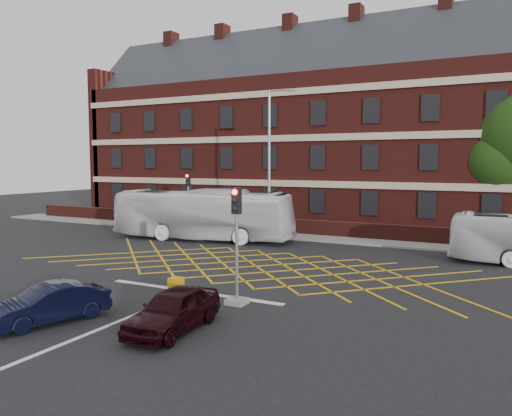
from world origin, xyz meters
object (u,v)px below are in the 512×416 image
at_px(utility_cabinet, 176,289).
at_px(bus_left, 203,214).
at_px(traffic_light_near, 237,257).
at_px(traffic_light_far, 188,207).
at_px(street_lamp, 270,188).
at_px(direction_signs, 150,211).
at_px(car_maroon, 173,310).
at_px(car_navy, 49,304).

bearing_deg(utility_cabinet, bus_left, 119.60).
distance_m(bus_left, traffic_light_near, 15.37).
xyz_separation_m(traffic_light_far, street_lamp, (7.87, -1.91, 1.68)).
xyz_separation_m(direction_signs, utility_cabinet, (14.04, -15.61, -0.96)).
bearing_deg(car_maroon, traffic_light_far, 120.46).
relative_size(traffic_light_near, utility_cabinet, 5.10).
relative_size(car_maroon, traffic_light_far, 0.90).
bearing_deg(street_lamp, utility_cabinet, -78.03).
height_order(car_navy, traffic_light_far, traffic_light_far).
distance_m(bus_left, traffic_light_far, 5.32).
bearing_deg(direction_signs, traffic_light_near, -42.63).
xyz_separation_m(car_maroon, traffic_light_far, (-12.95, 19.22, 1.11)).
xyz_separation_m(bus_left, utility_cabinet, (7.16, -12.60, -1.27)).
bearing_deg(car_navy, utility_cabinet, 81.44).
bearing_deg(traffic_light_far, direction_signs, -166.59).
xyz_separation_m(bus_left, traffic_light_far, (-3.77, 3.75, 0.07)).
relative_size(car_maroon, direction_signs, 1.76).
relative_size(traffic_light_far, street_lamp, 0.44).
bearing_deg(car_navy, direction_signs, 138.97).
distance_m(traffic_light_near, utility_cabinet, 2.76).
distance_m(street_lamp, utility_cabinet, 15.06).
distance_m(traffic_light_far, street_lamp, 8.27).
distance_m(car_maroon, utility_cabinet, 3.52).
relative_size(traffic_light_far, utility_cabinet, 5.10).
height_order(direction_signs, utility_cabinet, direction_signs).
bearing_deg(car_navy, traffic_light_far, 131.13).
bearing_deg(car_navy, car_maroon, 34.41).
bearing_deg(direction_signs, car_maroon, -48.99).
bearing_deg(direction_signs, street_lamp, -6.08).
xyz_separation_m(car_navy, traffic_light_far, (-8.93, 20.44, 1.15)).
distance_m(bus_left, direction_signs, 7.52).
bearing_deg(utility_cabinet, traffic_light_far, 123.77).
bearing_deg(car_maroon, traffic_light_near, 81.02).
relative_size(bus_left, utility_cabinet, 14.48).
bearing_deg(direction_signs, bus_left, -23.58).
height_order(car_navy, traffic_light_near, traffic_light_near).
bearing_deg(bus_left, car_maroon, -157.24).
distance_m(car_maroon, direction_signs, 24.49).
relative_size(car_navy, traffic_light_far, 0.88).
height_order(bus_left, utility_cabinet, bus_left).
height_order(car_maroon, direction_signs, direction_signs).
bearing_deg(street_lamp, bus_left, -155.88).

